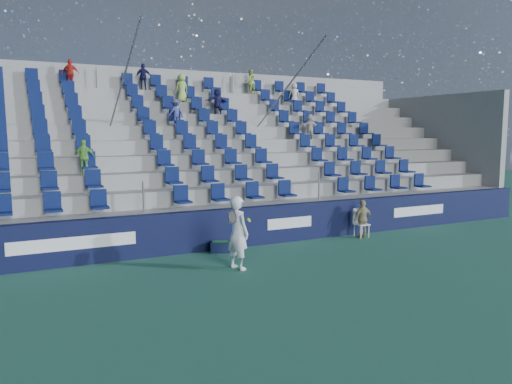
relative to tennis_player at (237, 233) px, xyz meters
The scene contains 7 objects.
ground 1.83m from the tennis_player, 34.68° to the right, with size 70.00×70.00×0.00m, color #2D6A51.
sponsor_wall 2.62m from the tennis_player, 60.15° to the left, with size 24.00×0.32×1.20m.
grandstand 7.56m from the tennis_player, 80.06° to the left, with size 24.00×8.17×6.63m.
tennis_player is the anchor object (origin of this frame).
line_judge_chair 5.60m from the tennis_player, 18.30° to the left, with size 0.42×0.43×0.95m.
line_judge 5.55m from the tennis_player, 16.84° to the left, with size 0.74×0.31×1.27m, color tan.
ball_bin 2.03m from the tennis_player, 80.73° to the left, with size 0.68×0.56×0.33m.
Camera 1 is at (-6.47, -10.45, 3.49)m, focal length 35.00 mm.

